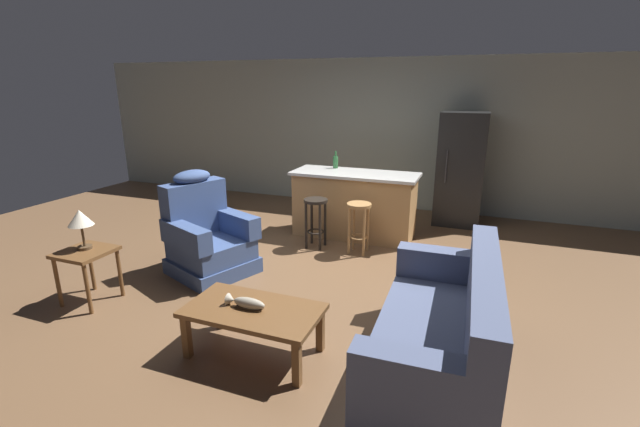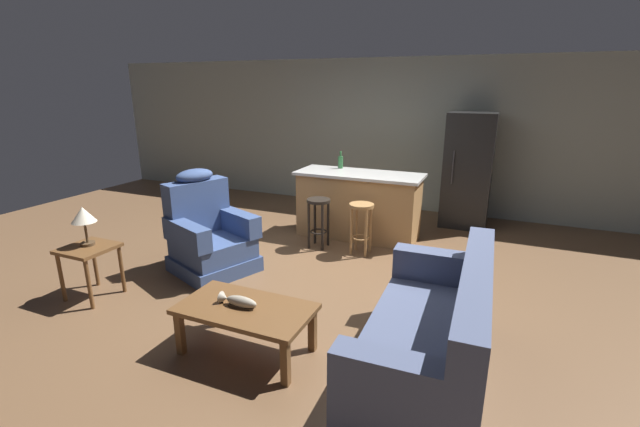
{
  "view_description": "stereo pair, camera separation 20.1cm",
  "coord_description": "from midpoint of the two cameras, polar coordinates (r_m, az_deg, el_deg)",
  "views": [
    {
      "loc": [
        1.69,
        -4.43,
        2.15
      ],
      "look_at": [
        0.02,
        -0.1,
        0.75
      ],
      "focal_mm": 24.0,
      "sensor_mm": 36.0,
      "label": 1
    },
    {
      "loc": [
        1.87,
        -4.35,
        2.15
      ],
      "look_at": [
        0.02,
        -0.1,
        0.75
      ],
      "focal_mm": 24.0,
      "sensor_mm": 36.0,
      "label": 2
    }
  ],
  "objects": [
    {
      "name": "bar_stool_right",
      "position": [
        5.59,
        6.54,
        -0.78
      ],
      "size": [
        0.32,
        0.32,
        0.68
      ],
      "color": "#A87A47",
      "rests_on": "ground_plane"
    },
    {
      "name": "bar_stool_left",
      "position": [
        5.79,
        0.8,
        -0.06
      ],
      "size": [
        0.32,
        0.32,
        0.68
      ],
      "color": "black",
      "rests_on": "ground_plane"
    },
    {
      "name": "bottle_tall_green",
      "position": [
        6.44,
        3.65,
        6.9
      ],
      "size": [
        0.07,
        0.07,
        0.26
      ],
      "color": "#2D6B38",
      "rests_on": "kitchen_island"
    },
    {
      "name": "refrigerator",
      "position": [
        7.07,
        19.91,
        5.44
      ],
      "size": [
        0.7,
        0.69,
        1.76
      ],
      "color": "black",
      "rests_on": "ground_plane"
    },
    {
      "name": "coffee_table",
      "position": [
        3.62,
        -8.28,
        -12.98
      ],
      "size": [
        1.1,
        0.6,
        0.42
      ],
      "color": "brown",
      "rests_on": "ground_plane"
    },
    {
      "name": "back_wall",
      "position": [
        7.77,
        10.3,
        10.24
      ],
      "size": [
        12.0,
        0.05,
        2.6
      ],
      "color": "#939E93",
      "rests_on": "ground_plane"
    },
    {
      "name": "couch",
      "position": [
        3.45,
        16.53,
        -15.63
      ],
      "size": [
        0.89,
        1.92,
        0.94
      ],
      "rotation": [
        0.0,
        0.0,
        3.17
      ],
      "color": "#4C5675",
      "rests_on": "ground_plane"
    },
    {
      "name": "fish_figurine",
      "position": [
        3.59,
        -9.28,
        -11.48
      ],
      "size": [
        0.34,
        0.1,
        0.1
      ],
      "color": "#4C3823",
      "rests_on": "coffee_table"
    },
    {
      "name": "ground_plane",
      "position": [
        5.2,
        1.33,
        -7.62
      ],
      "size": [
        12.0,
        12.0,
        0.0
      ],
      "color": "brown"
    },
    {
      "name": "end_table",
      "position": [
        4.98,
        -27.4,
        -5.02
      ],
      "size": [
        0.48,
        0.48,
        0.56
      ],
      "color": "brown",
      "rests_on": "ground_plane"
    },
    {
      "name": "table_lamp",
      "position": [
        4.9,
        -28.0,
        -0.37
      ],
      "size": [
        0.24,
        0.24,
        0.41
      ],
      "color": "#4C3823",
      "rests_on": "end_table"
    },
    {
      "name": "kitchen_island",
      "position": [
        6.24,
        6.06,
        1.15
      ],
      "size": [
        1.8,
        0.7,
        0.95
      ],
      "color": "#AD7F4C",
      "rests_on": "ground_plane"
    },
    {
      "name": "recliner_near_lamp",
      "position": [
        5.25,
        -13.56,
        -2.9
      ],
      "size": [
        1.09,
        1.09,
        1.2
      ],
      "rotation": [
        0.0,
        0.0,
        -0.38
      ],
      "color": "#384C7A",
      "rests_on": "ground_plane"
    }
  ]
}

